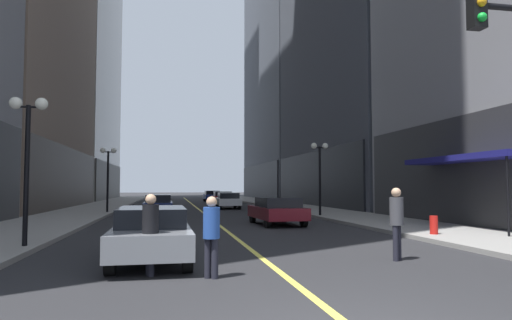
{
  "coord_description": "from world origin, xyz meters",
  "views": [
    {
      "loc": [
        -2.36,
        -5.2,
        1.85
      ],
      "look_at": [
        4.57,
        30.99,
        3.99
      ],
      "focal_mm": 31.79,
      "sensor_mm": 36.0,
      "label": 1
    }
  ],
  "objects_px": {
    "car_grey": "(152,232)",
    "car_maroon": "(277,210)",
    "car_navy": "(158,204)",
    "street_lamp_left_near": "(28,138)",
    "pedestrian_with_orange_bag": "(397,218)",
    "street_lamp_right_mid": "(320,163)",
    "car_red": "(222,197)",
    "pedestrian_in_blue_hoodie": "(211,231)",
    "street_lamp_left_far": "(108,165)",
    "car_white": "(228,200)",
    "pedestrian_in_black_coat": "(150,228)",
    "fire_hydrant_right": "(434,227)",
    "car_blue": "(212,196)"
  },
  "relations": [
    {
      "from": "car_white",
      "to": "fire_hydrant_right",
      "type": "height_order",
      "value": "car_white"
    },
    {
      "from": "car_blue",
      "to": "street_lamp_left_near",
      "type": "distance_m",
      "value": 42.63
    },
    {
      "from": "car_red",
      "to": "fire_hydrant_right",
      "type": "bearing_deg",
      "value": -83.17
    },
    {
      "from": "street_lamp_right_mid",
      "to": "street_lamp_left_far",
      "type": "bearing_deg",
      "value": 155.14
    },
    {
      "from": "pedestrian_in_blue_hoodie",
      "to": "fire_hydrant_right",
      "type": "distance_m",
      "value": 10.08
    },
    {
      "from": "pedestrian_with_orange_bag",
      "to": "street_lamp_right_mid",
      "type": "distance_m",
      "value": 15.61
    },
    {
      "from": "pedestrian_in_blue_hoodie",
      "to": "street_lamp_left_near",
      "type": "height_order",
      "value": "street_lamp_left_near"
    },
    {
      "from": "car_red",
      "to": "car_blue",
      "type": "height_order",
      "value": "same"
    },
    {
      "from": "car_red",
      "to": "street_lamp_right_mid",
      "type": "relative_size",
      "value": 1.0
    },
    {
      "from": "street_lamp_right_mid",
      "to": "fire_hydrant_right",
      "type": "height_order",
      "value": "street_lamp_right_mid"
    },
    {
      "from": "car_maroon",
      "to": "car_navy",
      "type": "bearing_deg",
      "value": 125.64
    },
    {
      "from": "car_red",
      "to": "pedestrian_with_orange_bag",
      "type": "distance_m",
      "value": 36.31
    },
    {
      "from": "car_maroon",
      "to": "street_lamp_left_far",
      "type": "distance_m",
      "value": 14.02
    },
    {
      "from": "car_grey",
      "to": "car_white",
      "type": "relative_size",
      "value": 1.0
    },
    {
      "from": "car_white",
      "to": "pedestrian_in_black_coat",
      "type": "relative_size",
      "value": 2.69
    },
    {
      "from": "car_grey",
      "to": "car_red",
      "type": "xyz_separation_m",
      "value": [
        5.83,
        35.29,
        0.0
      ]
    },
    {
      "from": "car_maroon",
      "to": "fire_hydrant_right",
      "type": "relative_size",
      "value": 5.47
    },
    {
      "from": "car_white",
      "to": "street_lamp_right_mid",
      "type": "distance_m",
      "value": 12.68
    },
    {
      "from": "car_grey",
      "to": "fire_hydrant_right",
      "type": "distance_m",
      "value": 10.19
    },
    {
      "from": "car_navy",
      "to": "car_red",
      "type": "relative_size",
      "value": 1.0
    },
    {
      "from": "street_lamp_right_mid",
      "to": "car_red",
      "type": "bearing_deg",
      "value": 98.97
    },
    {
      "from": "street_lamp_left_near",
      "to": "pedestrian_with_orange_bag",
      "type": "bearing_deg",
      "value": -20.17
    },
    {
      "from": "pedestrian_in_blue_hoodie",
      "to": "street_lamp_right_mid",
      "type": "height_order",
      "value": "street_lamp_right_mid"
    },
    {
      "from": "car_navy",
      "to": "car_blue",
      "type": "distance_m",
      "value": 26.97
    },
    {
      "from": "street_lamp_left_near",
      "to": "street_lamp_left_far",
      "type": "distance_m",
      "value": 17.52
    },
    {
      "from": "pedestrian_in_black_coat",
      "to": "fire_hydrant_right",
      "type": "bearing_deg",
      "value": 27.45
    },
    {
      "from": "car_maroon",
      "to": "pedestrian_in_blue_hoodie",
      "type": "relative_size",
      "value": 2.66
    },
    {
      "from": "car_navy",
      "to": "car_blue",
      "type": "xyz_separation_m",
      "value": [
        5.81,
        26.34,
        0.0
      ]
    },
    {
      "from": "car_red",
      "to": "pedestrian_with_orange_bag",
      "type": "height_order",
      "value": "pedestrian_with_orange_bag"
    },
    {
      "from": "car_grey",
      "to": "pedestrian_with_orange_bag",
      "type": "height_order",
      "value": "pedestrian_with_orange_bag"
    },
    {
      "from": "pedestrian_with_orange_bag",
      "to": "fire_hydrant_right",
      "type": "distance_m",
      "value": 5.63
    },
    {
      "from": "pedestrian_with_orange_bag",
      "to": "street_lamp_left_far",
      "type": "relative_size",
      "value": 0.41
    },
    {
      "from": "street_lamp_left_far",
      "to": "street_lamp_right_mid",
      "type": "height_order",
      "value": "same"
    },
    {
      "from": "car_blue",
      "to": "street_lamp_left_far",
      "type": "bearing_deg",
      "value": -110.92
    },
    {
      "from": "car_maroon",
      "to": "pedestrian_with_orange_bag",
      "type": "xyz_separation_m",
      "value": [
        0.5,
        -10.72,
        0.34
      ]
    },
    {
      "from": "car_navy",
      "to": "street_lamp_left_near",
      "type": "height_order",
      "value": "street_lamp_left_near"
    },
    {
      "from": "pedestrian_in_black_coat",
      "to": "street_lamp_left_far",
      "type": "relative_size",
      "value": 0.38
    },
    {
      "from": "street_lamp_right_mid",
      "to": "car_maroon",
      "type": "bearing_deg",
      "value": -129.8
    },
    {
      "from": "car_grey",
      "to": "street_lamp_right_mid",
      "type": "xyz_separation_m",
      "value": [
        9.18,
        14.1,
        2.54
      ]
    },
    {
      "from": "car_grey",
      "to": "street_lamp_left_near",
      "type": "distance_m",
      "value": 5.09
    },
    {
      "from": "car_grey",
      "to": "car_white",
      "type": "xyz_separation_m",
      "value": [
        5.22,
        25.88,
        -0.0
      ]
    },
    {
      "from": "pedestrian_in_blue_hoodie",
      "to": "car_grey",
      "type": "bearing_deg",
      "value": 118.52
    },
    {
      "from": "car_red",
      "to": "pedestrian_in_blue_hoodie",
      "type": "xyz_separation_m",
      "value": [
        -4.57,
        -37.61,
        0.23
      ]
    },
    {
      "from": "street_lamp_left_far",
      "to": "car_navy",
      "type": "bearing_deg",
      "value": -34.36
    },
    {
      "from": "pedestrian_with_orange_bag",
      "to": "street_lamp_right_mid",
      "type": "bearing_deg",
      "value": 78.16
    },
    {
      "from": "street_lamp_left_far",
      "to": "street_lamp_right_mid",
      "type": "relative_size",
      "value": 1.0
    },
    {
      "from": "car_maroon",
      "to": "street_lamp_left_near",
      "type": "relative_size",
      "value": 0.99
    },
    {
      "from": "car_maroon",
      "to": "fire_hydrant_right",
      "type": "bearing_deg",
      "value": -57.35
    },
    {
      "from": "pedestrian_in_black_coat",
      "to": "pedestrian_with_orange_bag",
      "type": "bearing_deg",
      "value": 7.54
    },
    {
      "from": "car_grey",
      "to": "car_maroon",
      "type": "xyz_separation_m",
      "value": [
        5.51,
        9.7,
        0.0
      ]
    }
  ]
}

